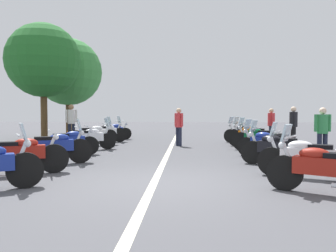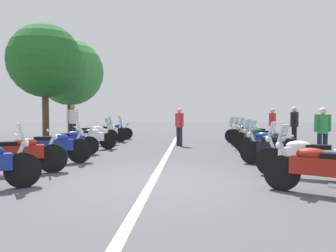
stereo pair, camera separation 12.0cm
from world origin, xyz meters
TOP-DOWN VIEW (x-y plane):
  - ground_plane at (0.00, 0.00)m, footprint 80.00×80.00m
  - lane_centre_stripe at (5.75, 0.00)m, footprint 26.44×0.16m
  - motorcycle_left_row_1 at (0.76, 3.14)m, footprint 1.07×2.10m
  - motorcycle_left_row_2 at (2.36, 2.96)m, footprint 1.03×2.02m
  - motorcycle_left_row_3 at (4.18, 3.17)m, footprint 1.05×1.85m
  - motorcycle_left_row_4 at (5.85, 3.00)m, footprint 1.17×1.93m
  - motorcycle_left_row_5 at (7.41, 3.23)m, footprint 1.28×1.85m
  - motorcycle_left_row_6 at (9.02, 3.11)m, footprint 1.08×1.89m
  - motorcycle_left_row_7 at (10.61, 3.12)m, footprint 1.00×1.85m
  - motorcycle_right_row_0 at (-0.83, -3.00)m, footprint 1.18×1.79m
  - motorcycle_right_row_1 at (0.69, -3.24)m, footprint 1.08×2.04m
  - motorcycle_right_row_2 at (2.42, -3.02)m, footprint 1.10×1.82m
  - motorcycle_right_row_3 at (4.02, -3.15)m, footprint 1.32×1.78m
  - motorcycle_right_row_4 at (5.86, -3.24)m, footprint 1.20×1.88m
  - motorcycle_right_row_5 at (7.32, -3.24)m, footprint 1.24×1.86m
  - motorcycle_right_row_6 at (8.95, -3.24)m, footprint 1.23×1.85m
  - traffic_cone_0 at (6.35, 4.28)m, footprint 0.36×0.36m
  - traffic_cone_1 at (8.30, 4.64)m, footprint 0.36×0.36m
  - bystander_0 at (8.90, 4.66)m, footprint 0.32×0.50m
  - bystander_1 at (7.63, -0.30)m, footprint 0.43×0.37m
  - bystander_2 at (3.89, -4.74)m, footprint 0.32×0.53m
  - bystander_3 at (7.60, -4.97)m, footprint 0.53×0.32m
  - bystander_4 at (9.34, -4.49)m, footprint 0.53×0.32m
  - roadside_tree_0 at (9.92, 6.37)m, footprint 3.60×3.60m
  - roadside_tree_1 at (12.58, 6.05)m, footprint 3.75×3.75m

SIDE VIEW (x-z plane):
  - ground_plane at x=0.00m, z-range 0.00..0.00m
  - lane_centre_stripe at x=5.75m, z-range 0.00..0.01m
  - traffic_cone_0 at x=6.35m, z-range -0.02..0.60m
  - traffic_cone_1 at x=8.30m, z-range -0.02..0.60m
  - motorcycle_left_row_7 at x=10.61m, z-range -0.05..0.94m
  - motorcycle_left_row_3 at x=4.18m, z-range -0.05..0.94m
  - motorcycle_right_row_3 at x=4.02m, z-range -0.14..1.06m
  - motorcycle_left_row_4 at x=5.85m, z-range -0.14..1.06m
  - motorcycle_right_row_6 at x=8.95m, z-range -0.14..1.06m
  - motorcycle_right_row_2 at x=2.42m, z-range -0.14..1.07m
  - motorcycle_right_row_0 at x=-0.83m, z-range -0.14..1.07m
  - motorcycle_right_row_1 at x=0.69m, z-range -0.14..1.07m
  - motorcycle_left_row_1 at x=0.76m, z-range -0.04..0.98m
  - motorcycle_left_row_6 at x=9.02m, z-range -0.14..1.09m
  - motorcycle_right_row_4 at x=5.86m, z-range -0.14..1.09m
  - motorcycle_right_row_5 at x=7.32m, z-range -0.14..1.09m
  - motorcycle_left_row_5 at x=7.41m, z-range -0.14..1.09m
  - motorcycle_left_row_2 at x=2.36m, z-range -0.14..1.09m
  - bystander_2 at x=3.89m, z-range 0.13..1.69m
  - bystander_4 at x=9.34m, z-range 0.13..1.70m
  - bystander_1 at x=7.63m, z-range 0.13..1.71m
  - bystander_3 at x=7.60m, z-range 0.14..1.78m
  - bystander_0 at x=8.90m, z-range 0.16..1.91m
  - roadside_tree_1 at x=12.58m, z-range 0.88..6.42m
  - roadside_tree_0 at x=9.92m, z-range 1.05..6.78m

